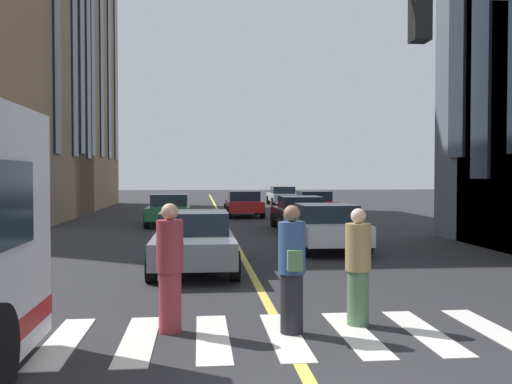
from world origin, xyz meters
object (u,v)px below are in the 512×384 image
Objects in this scene: car_red_mid at (244,203)px; car_silver_far at (282,196)px; pedestrian_far at (358,267)px; car_grey_parked_b at (194,240)px; car_green_parked_a at (169,209)px; pedestrian_near at (292,269)px; car_black_near at (300,213)px; car_red_oncoming at (313,203)px; pedestrian_companion at (170,268)px; car_white_trailing at (325,226)px.

car_silver_far is at bearing -18.37° from car_red_mid.
car_red_mid is 22.48m from pedestrian_far.
car_grey_parked_b is 12.37m from car_green_parked_a.
car_black_near is at bearing -10.36° from pedestrian_near.
car_red_oncoming and car_black_near have the same top height.
pedestrian_near is (-33.98, 4.79, 0.21)m from car_silver_far.
car_grey_parked_b is at bearing 171.72° from car_red_mid.
car_red_mid is at bearing 161.63° from car_silver_far.
pedestrian_near reaches higher than car_red_mid.
car_red_oncoming is at bearing -12.06° from pedestrian_near.
car_grey_parked_b is at bearing -174.51° from car_green_parked_a.
car_grey_parked_b is 17.91m from car_red_oncoming.
pedestrian_far is at bearing -87.80° from pedestrian_companion.
car_grey_parked_b is 1.00× the size of car_green_parked_a.
pedestrian_far is (-5.26, -2.47, 0.17)m from car_grey_parked_b.
car_white_trailing is at bearing -174.53° from car_red_mid.
car_black_near and car_green_parked_a have the same top height.
pedestrian_companion is at bearing 172.94° from car_red_mid.
car_silver_far is at bearing 0.00° from car_red_oncoming.
pedestrian_companion is 1.05× the size of pedestrian_far.
car_green_parked_a is 18.12m from pedestrian_near.
pedestrian_far is (-8.54, 1.37, 0.17)m from car_white_trailing.
pedestrian_companion reaches higher than pedestrian_near.
pedestrian_near is (-15.14, 2.77, 0.21)m from car_black_near.
car_white_trailing is 10.34m from car_green_parked_a.
pedestrian_far reaches higher than car_white_trailing.
car_white_trailing is 1.00× the size of car_red_oncoming.
car_black_near is (6.25, -0.34, 0.00)m from car_white_trailing.
car_red_oncoming is 11.56m from car_silver_far.
car_red_oncoming is at bearing -96.39° from car_red_mid.
car_silver_far is at bearing -12.34° from car_grey_parked_b.
car_red_mid is at bearing -2.73° from pedestrian_near.
car_black_near is 2.42× the size of pedestrian_near.
pedestrian_far reaches higher than car_red_oncoming.
car_green_parked_a is at bearing 121.30° from car_red_oncoming.
pedestrian_near is at bearing 169.64° from car_black_near.
car_white_trailing is at bearing 174.61° from car_silver_far.
pedestrian_far is at bearing -168.27° from car_green_parked_a.
car_white_trailing is at bearing -49.51° from car_grey_parked_b.
car_red_oncoming is 7.55m from car_black_near.
car_silver_far is (11.14, -3.70, 0.00)m from car_red_mid.
car_black_near and car_red_mid have the same top height.
car_green_parked_a is 17.70m from pedestrian_companion.
car_white_trailing is 13.73m from car_red_oncoming.
pedestrian_near reaches higher than pedestrian_far.
pedestrian_companion reaches higher than car_red_oncoming.
car_green_parked_a is (-16.05, 7.39, 0.00)m from car_silver_far.
car_grey_parked_b and car_red_mid have the same top height.
car_red_oncoming and car_green_parked_a have the same top height.
car_grey_parked_b is 2.52× the size of pedestrian_far.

